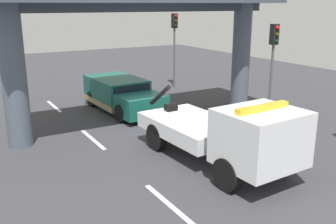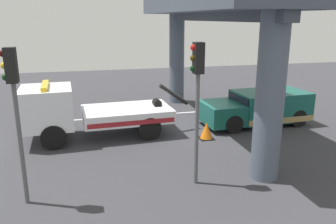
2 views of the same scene
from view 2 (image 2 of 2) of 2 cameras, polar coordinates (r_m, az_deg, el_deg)
ground_plane at (r=16.21m, az=3.76°, el=-2.98°), size 60.00×40.00×0.10m
lane_stripe_west at (r=21.10m, az=17.10°, el=0.86°), size 2.60×0.16×0.01m
lane_stripe_mid at (r=18.77m, az=1.16°, el=-0.20°), size 2.60×0.16×0.01m
lane_stripe_east at (r=18.21m, az=-17.39°, el=-1.42°), size 2.60×0.16×0.01m
tow_truck_white at (r=15.10m, az=-14.08°, el=0.16°), size 7.30×2.67×2.46m
towed_van_green at (r=17.34m, az=14.93°, el=0.61°), size 5.29×2.43×1.58m
overpass_structure at (r=15.65m, az=7.00°, el=16.10°), size 3.60×12.81×6.26m
traffic_light_far at (r=10.09m, az=4.88°, el=4.73°), size 0.39×0.32×4.38m
traffic_light_mid at (r=9.74m, az=-24.26°, el=2.83°), size 0.39×0.32×4.34m
traffic_cone_orange at (r=14.86m, az=6.40°, el=-3.15°), size 0.61×0.61×0.73m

